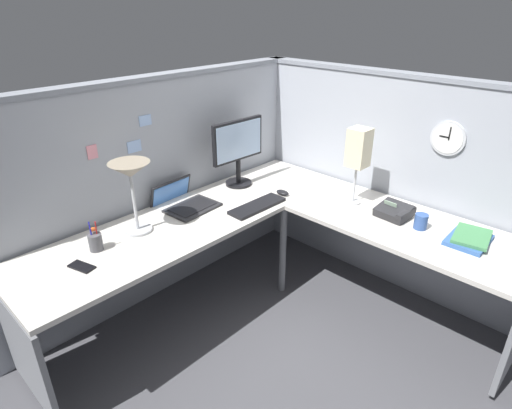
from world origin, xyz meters
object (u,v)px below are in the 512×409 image
object	(u,v)px
keyboard	(257,206)
coffee_mug	(421,221)
book_stack	(470,238)
wall_clock	(448,138)
pen_cup	(95,242)
office_phone	(395,212)
cell_phone	(82,267)
desk_lamp_paper	(358,150)
desk_lamp_dome	(131,176)
monitor	(238,148)
laptop	(183,202)
computer_mouse	(283,193)

from	to	relation	value
keyboard	coffee_mug	xyz separation A→B (m)	(0.48, -0.93, 0.04)
book_stack	wall_clock	distance (m)	0.65
pen_cup	office_phone	xyz separation A→B (m)	(1.53, -1.03, -0.02)
cell_phone	desk_lamp_paper	world-z (taller)	desk_lamp_paper
office_phone	desk_lamp_dome	bearing A→B (deg)	140.00
cell_phone	wall_clock	size ratio (longest dim) A/B	0.65
monitor	book_stack	size ratio (longest dim) A/B	1.65
cell_phone	office_phone	world-z (taller)	office_phone
wall_clock	laptop	bearing A→B (deg)	131.98
desk_lamp_paper	wall_clock	distance (m)	0.55
monitor	coffee_mug	distance (m)	1.36
computer_mouse	cell_phone	xyz separation A→B (m)	(-1.44, 0.17, -0.01)
monitor	laptop	distance (m)	0.58
pen_cup	coffee_mug	xyz separation A→B (m)	(1.50, -1.22, -0.00)
coffee_mug	wall_clock	xyz separation A→B (m)	(0.34, 0.05, 0.44)
laptop	desk_lamp_paper	size ratio (longest dim) A/B	0.76
book_stack	pen_cup	bearing A→B (deg)	136.02
book_stack	cell_phone	bearing A→B (deg)	140.60
computer_mouse	desk_lamp_paper	world-z (taller)	desk_lamp_paper
keyboard	computer_mouse	xyz separation A→B (m)	(0.28, 0.01, 0.01)
keyboard	monitor	bearing A→B (deg)	64.06
keyboard	pen_cup	distance (m)	1.06
desk_lamp_paper	laptop	bearing A→B (deg)	135.61
laptop	keyboard	bearing A→B (deg)	-50.79
computer_mouse	wall_clock	bearing A→B (deg)	-58.41
desk_lamp_dome	desk_lamp_paper	world-z (taller)	desk_lamp_paper
laptop	wall_clock	bearing A→B (deg)	-48.02
keyboard	coffee_mug	distance (m)	1.05
keyboard	book_stack	xyz separation A→B (m)	(0.53, -1.21, 0.01)
desk_lamp_paper	wall_clock	world-z (taller)	wall_clock
desk_lamp_dome	book_stack	size ratio (longest dim) A/B	1.47
laptop	office_phone	distance (m)	1.42
pen_cup	desk_lamp_paper	bearing A→B (deg)	-24.90
book_stack	wall_clock	world-z (taller)	wall_clock
laptop	cell_phone	bearing A→B (deg)	-165.43
keyboard	desk_lamp_dome	world-z (taller)	desk_lamp_dome
computer_mouse	desk_lamp_paper	distance (m)	0.62
computer_mouse	coffee_mug	world-z (taller)	coffee_mug
desk_lamp_dome	cell_phone	distance (m)	0.57
monitor	coffee_mug	xyz separation A→B (m)	(0.29, -1.31, -0.25)
desk_lamp_dome	pen_cup	size ratio (longest dim) A/B	2.47
cell_phone	wall_clock	xyz separation A→B (m)	(1.99, -1.06, 0.49)
cell_phone	wall_clock	bearing A→B (deg)	-44.17
laptop	office_phone	size ratio (longest dim) A/B	1.85
monitor	computer_mouse	world-z (taller)	monitor
keyboard	desk_lamp_dome	distance (m)	0.87
desk_lamp_dome	wall_clock	bearing A→B (deg)	-37.17
keyboard	cell_phone	size ratio (longest dim) A/B	2.99
monitor	laptop	world-z (taller)	monitor
coffee_mug	desk_lamp_dome	bearing A→B (deg)	134.64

